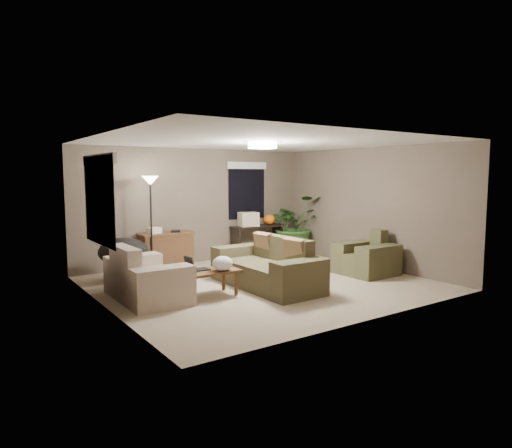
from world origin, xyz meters
TOP-DOWN VIEW (x-y plane):
  - room_shell at (0.00, 0.00)m, footprint 5.50×5.50m
  - main_sofa at (-0.05, -0.22)m, footprint 0.95×2.20m
  - throw_pillows at (0.21, -0.22)m, footprint 0.27×1.36m
  - loveseat at (-2.09, 0.20)m, footprint 0.90×1.60m
  - armchair at (2.13, -0.51)m, footprint 0.95×1.00m
  - coffee_table at (-1.23, -0.22)m, footprint 1.00×0.55m
  - laptop at (-1.40, -0.12)m, footprint 0.37×0.24m
  - plastic_bag at (-1.03, -0.37)m, footprint 0.39×0.37m
  - desk at (-0.88, 2.20)m, footprint 1.10×0.50m
  - desk_papers at (-1.04, 2.19)m, footprint 0.72×0.31m
  - console_table at (1.43, 2.23)m, footprint 1.30×0.40m
  - pumpkin at (1.78, 2.23)m, footprint 0.37×0.37m
  - cardboard_box at (1.18, 2.23)m, footprint 0.48×0.40m
  - papasan_chair at (-1.98, 1.56)m, footprint 1.00×1.00m
  - floor_lamp at (-1.28, 1.95)m, footprint 0.32×0.32m
  - ceiling_fixture at (0.00, 0.00)m, footprint 0.50×0.50m
  - houseplant at (2.35, 2.00)m, footprint 1.30×1.45m
  - cat_scratching_post at (2.23, 0.29)m, footprint 0.32×0.32m
  - window_left at (-2.73, 0.30)m, footprint 0.05×1.56m
  - window_back at (1.30, 2.48)m, footprint 1.06×0.05m

SIDE VIEW (x-z plane):
  - cat_scratching_post at x=2.23m, z-range -0.04..0.46m
  - main_sofa at x=-0.05m, z-range -0.13..0.72m
  - loveseat at x=-2.09m, z-range -0.13..0.72m
  - armchair at x=2.13m, z-range -0.13..0.72m
  - coffee_table at x=-1.23m, z-range 0.15..0.57m
  - desk at x=-0.88m, z-range 0.00..0.75m
  - console_table at x=1.43m, z-range 0.06..0.81m
  - papasan_chair at x=-1.98m, z-range 0.07..0.86m
  - laptop at x=-1.40m, z-range 0.36..0.60m
  - plastic_bag at x=-1.03m, z-range 0.42..0.65m
  - houseplant at x=2.35m, z-range 0.00..1.13m
  - throw_pillows at x=0.21m, z-range 0.42..0.88m
  - desk_papers at x=-1.04m, z-range 0.74..0.86m
  - pumpkin at x=1.78m, z-range 0.75..0.99m
  - cardboard_box at x=1.18m, z-range 0.75..1.07m
  - room_shell at x=0.00m, z-range -1.50..4.00m
  - floor_lamp at x=-1.28m, z-range 0.64..2.55m
  - window_left at x=-2.73m, z-range 1.12..2.45m
  - window_back at x=1.30m, z-range 1.12..2.45m
  - ceiling_fixture at x=0.00m, z-range 2.39..2.49m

